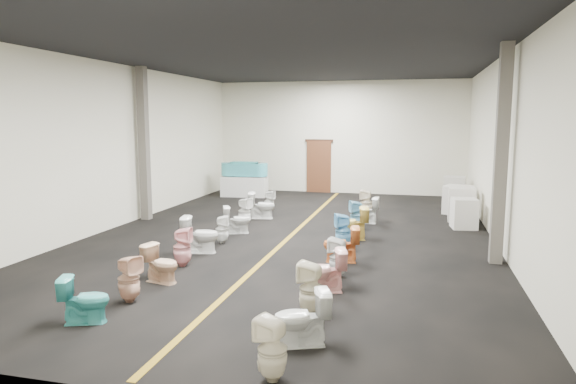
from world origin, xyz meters
name	(u,v)px	position (x,y,z in m)	size (l,w,h in m)	color
floor	(292,235)	(0.00, 0.00, 0.00)	(16.00, 16.00, 0.00)	black
ceiling	(292,57)	(0.00, 0.00, 4.50)	(16.00, 16.00, 0.00)	black
wall_back	(339,137)	(0.00, 8.00, 2.25)	(10.00, 10.00, 0.00)	beige
wall_front	(111,190)	(0.00, -8.00, 2.25)	(10.00, 10.00, 0.00)	beige
wall_left	(117,146)	(-5.00, 0.00, 2.25)	(16.00, 16.00, 0.00)	beige
wall_right	(503,151)	(5.00, 0.00, 2.25)	(16.00, 16.00, 0.00)	beige
aisle_stripe	(292,235)	(0.00, 0.00, 0.00)	(0.12, 15.60, 0.01)	#8E6A14
back_door	(319,167)	(-0.80, 7.94, 1.05)	(1.00, 0.10, 2.10)	#562D19
door_frame	(319,141)	(-0.80, 7.95, 2.12)	(1.15, 0.08, 0.10)	#331C11
column_left	(144,144)	(-4.75, 1.00, 2.25)	(0.25, 0.25, 4.50)	#59544C
column_right	(501,155)	(4.75, -1.50, 2.25)	(0.25, 0.25, 4.50)	#59544C
display_table	(245,186)	(-3.41, 6.16, 0.38)	(1.73, 0.86, 0.77)	silver
bathtub	(244,169)	(-3.41, 6.16, 1.07)	(1.86, 0.68, 0.55)	teal
appliance_crate_a	(464,213)	(4.40, 1.94, 0.41)	(0.64, 0.64, 0.83)	silver
appliance_crate_b	(461,204)	(4.40, 3.02, 0.50)	(0.73, 0.73, 1.00)	silver
appliance_crate_c	(458,200)	(4.40, 4.23, 0.45)	(0.79, 0.79, 0.89)	silver
appliance_crate_d	(454,191)	(4.40, 5.94, 0.50)	(0.70, 0.70, 1.00)	beige
toilet_left_0	(85,300)	(-1.58, -6.39, 0.35)	(0.40, 0.69, 0.71)	teal
toilet_left_1	(129,279)	(-1.42, -5.46, 0.39)	(0.35, 0.36, 0.79)	#DBA78C
toilet_left_2	(161,264)	(-1.40, -4.39, 0.35)	(0.39, 0.69, 0.70)	#DEB18D
toilet_left_3	(182,247)	(-1.49, -3.34, 0.40)	(0.36, 0.37, 0.81)	#EAA3A5
toilet_left_4	(200,235)	(-1.58, -2.24, 0.41)	(0.46, 0.81, 0.83)	white
toilet_left_5	(222,229)	(-1.43, -1.30, 0.34)	(0.31, 0.32, 0.69)	white
toilet_left_6	(237,220)	(-1.45, -0.17, 0.36)	(0.41, 0.71, 0.73)	silver
toilet_left_7	(245,211)	(-1.59, 0.87, 0.39)	(0.35, 0.36, 0.79)	white
toilet_left_8	(262,205)	(-1.42, 1.94, 0.40)	(0.45, 0.79, 0.80)	white
toilet_left_9	(269,202)	(-1.46, 2.90, 0.36)	(0.32, 0.33, 0.72)	white
toilet_right_0	(272,349)	(1.56, -7.36, 0.38)	(0.34, 0.35, 0.76)	beige
toilet_right_1	(302,318)	(1.68, -6.38, 0.38)	(0.42, 0.74, 0.76)	silver
toilet_right_2	(311,289)	(1.59, -5.29, 0.42)	(0.38, 0.38, 0.84)	beige
toilet_right_3	(324,271)	(1.59, -4.19, 0.38)	(0.43, 0.75, 0.76)	#F6B0AA
toilet_right_4	(338,257)	(1.70, -3.27, 0.38)	(0.34, 0.35, 0.76)	silver
toilet_right_5	(341,244)	(1.61, -2.24, 0.38)	(0.43, 0.75, 0.76)	#CE6A30
toilet_right_6	(343,231)	(1.49, -1.09, 0.41)	(0.37, 0.38, 0.82)	#6DBAE5
toilet_right_7	(351,223)	(1.56, -0.17, 0.42)	(0.47, 0.82, 0.83)	#E2BE52
toilet_right_8	(357,216)	(1.56, 0.97, 0.41)	(0.36, 0.37, 0.81)	#77BAD9
toilet_right_9	(366,210)	(1.70, 2.00, 0.38)	(0.43, 0.75, 0.76)	white
toilet_right_10	(366,203)	(1.62, 3.05, 0.42)	(0.38, 0.38, 0.84)	#F1E5C9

